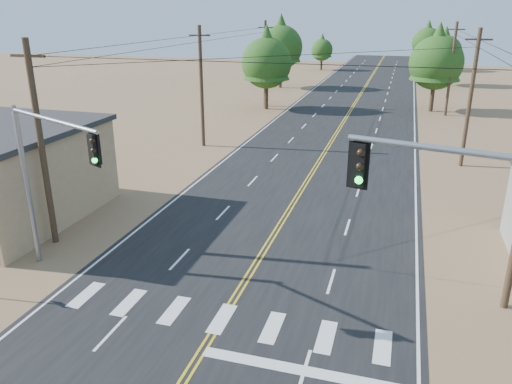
% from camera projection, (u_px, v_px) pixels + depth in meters
% --- Properties ---
extents(road, '(15.00, 200.00, 0.02)m').
position_uv_depth(road, '(319.00, 161.00, 38.90)').
color(road, black).
rests_on(road, ground).
extents(utility_pole_left_near, '(1.80, 0.30, 10.00)m').
position_uv_depth(utility_pole_left_near, '(41.00, 144.00, 23.73)').
color(utility_pole_left_near, '#4C3826').
rests_on(utility_pole_left_near, ground).
extents(utility_pole_left_mid, '(1.80, 0.30, 10.00)m').
position_uv_depth(utility_pole_left_mid, '(201.00, 86.00, 41.74)').
color(utility_pole_left_mid, '#4C3826').
rests_on(utility_pole_left_mid, ground).
extents(utility_pole_left_far, '(1.80, 0.30, 10.00)m').
position_uv_depth(utility_pole_left_far, '(265.00, 63.00, 59.75)').
color(utility_pole_left_far, '#4C3826').
rests_on(utility_pole_left_far, ground).
extents(utility_pole_right_mid, '(1.80, 0.30, 10.00)m').
position_uv_depth(utility_pole_right_mid, '(470.00, 98.00, 36.15)').
color(utility_pole_right_mid, '#4C3826').
rests_on(utility_pole_right_mid, ground).
extents(utility_pole_right_far, '(1.80, 0.30, 10.00)m').
position_uv_depth(utility_pole_right_far, '(451.00, 69.00, 54.17)').
color(utility_pole_right_far, '#4C3826').
rests_on(utility_pole_right_far, ground).
extents(signal_mast_left, '(5.89, 2.89, 7.37)m').
position_uv_depth(signal_mast_left, '(43.00, 167.00, 20.65)').
color(signal_mast_left, gray).
rests_on(signal_mast_left, ground).
extents(tree_left_near, '(5.81, 5.81, 9.68)m').
position_uv_depth(tree_left_near, '(267.00, 58.00, 57.62)').
color(tree_left_near, '#3F2D1E').
rests_on(tree_left_near, ground).
extents(tree_left_mid, '(6.43, 6.43, 10.72)m').
position_uv_depth(tree_left_mid, '(281.00, 43.00, 73.77)').
color(tree_left_mid, '#3F2D1E').
rests_on(tree_left_mid, ground).
extents(tree_left_far, '(4.17, 4.17, 6.95)m').
position_uv_depth(tree_left_far, '(322.00, 48.00, 96.75)').
color(tree_left_far, '#3F2D1E').
rests_on(tree_left_far, ground).
extents(tree_right_near, '(6.00, 6.00, 10.00)m').
position_uv_depth(tree_right_near, '(437.00, 57.00, 56.14)').
color(tree_right_near, '#3F2D1E').
rests_on(tree_right_near, ground).
extents(tree_right_mid, '(5.35, 5.35, 8.92)m').
position_uv_depth(tree_right_mid, '(444.00, 49.00, 76.45)').
color(tree_right_mid, '#3F2D1E').
rests_on(tree_right_mid, ground).
extents(tree_right_far, '(5.66, 5.66, 9.43)m').
position_uv_depth(tree_right_far, '(427.00, 40.00, 95.87)').
color(tree_right_far, '#3F2D1E').
rests_on(tree_right_far, ground).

